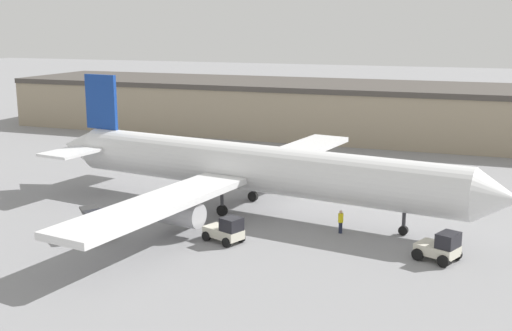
% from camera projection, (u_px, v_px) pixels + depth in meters
% --- Properties ---
extents(ground_plane, '(400.00, 400.00, 0.00)m').
position_uv_depth(ground_plane, '(256.00, 211.00, 53.91)').
color(ground_plane, gray).
extents(terminal_building, '(82.42, 17.85, 7.33)m').
position_uv_depth(terminal_building, '(289.00, 107.00, 92.78)').
color(terminal_building, gray).
rests_on(terminal_building, ground_plane).
extents(airplane, '(42.57, 40.20, 10.79)m').
position_uv_depth(airplane, '(246.00, 168.00, 53.57)').
color(airplane, silver).
rests_on(airplane, ground_plane).
extents(ground_crew_worker, '(0.39, 0.39, 1.78)m').
position_uv_depth(ground_crew_worker, '(341.00, 221.00, 48.01)').
color(ground_crew_worker, '#1E2338').
rests_on(ground_crew_worker, ground_plane).
extents(baggage_tug, '(3.27, 2.63, 1.96)m').
position_uv_depth(baggage_tug, '(226.00, 230.00, 45.98)').
color(baggage_tug, beige).
rests_on(baggage_tug, ground_plane).
extents(belt_loader_truck, '(3.52, 3.41, 2.13)m').
position_uv_depth(belt_loader_truck, '(95.00, 224.00, 47.09)').
color(belt_loader_truck, '#B2B2B7').
rests_on(belt_loader_truck, ground_plane).
extents(pushback_tug, '(3.23, 2.91, 2.06)m').
position_uv_depth(pushback_tug, '(441.00, 247.00, 42.31)').
color(pushback_tug, beige).
rests_on(pushback_tug, ground_plane).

